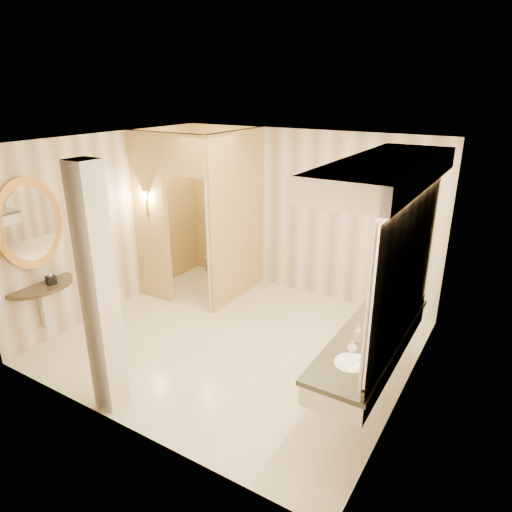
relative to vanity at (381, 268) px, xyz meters
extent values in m
plane|color=white|center=(-1.98, 0.34, -1.63)|extent=(4.50, 4.50, 0.00)
plane|color=white|center=(-1.98, 0.34, 1.07)|extent=(4.50, 4.50, 0.00)
cube|color=silver|center=(-1.98, 2.34, -0.28)|extent=(4.50, 0.02, 2.70)
cube|color=silver|center=(-1.98, -1.66, -0.28)|extent=(4.50, 0.02, 2.70)
cube|color=silver|center=(-4.23, 0.34, -0.28)|extent=(0.02, 4.00, 2.70)
cube|color=silver|center=(0.27, 0.34, -0.28)|extent=(0.02, 4.00, 2.70)
cube|color=tan|center=(-2.78, 1.59, -0.28)|extent=(0.10, 1.50, 2.70)
cube|color=tan|center=(-3.90, 0.84, -0.28)|extent=(0.65, 0.10, 2.70)
cube|color=tan|center=(-3.18, 0.84, 0.77)|extent=(0.80, 0.10, 0.60)
cube|color=silver|center=(-2.90, 1.22, -0.58)|extent=(0.28, 0.78, 2.10)
cylinder|color=gold|center=(-3.90, 0.77, -0.08)|extent=(0.03, 0.03, 0.30)
cone|color=silver|center=(-3.90, 0.77, 0.12)|extent=(0.14, 0.14, 0.14)
cube|color=silver|center=(-0.03, 0.00, -0.90)|extent=(0.60, 2.23, 0.24)
cube|color=black|center=(-0.03, 0.00, -0.78)|extent=(0.64, 2.27, 0.05)
cube|color=black|center=(0.25, 0.00, -0.71)|extent=(0.03, 2.23, 0.10)
ellipsoid|color=white|center=(-0.03, -0.60, -0.80)|extent=(0.40, 0.44, 0.15)
cylinder|color=gold|center=(0.17, -0.60, -0.67)|extent=(0.03, 0.03, 0.22)
ellipsoid|color=white|center=(-0.03, 0.60, -0.80)|extent=(0.40, 0.44, 0.15)
cylinder|color=gold|center=(0.17, 0.60, -0.67)|extent=(0.03, 0.03, 0.22)
cube|color=white|center=(0.25, 0.00, 0.07)|extent=(0.03, 2.23, 1.40)
cube|color=silver|center=(-0.03, 0.00, 0.96)|extent=(0.75, 2.43, 0.22)
cylinder|color=black|center=(-4.21, -1.01, -0.78)|extent=(0.91, 0.91, 0.05)
cube|color=silver|center=(-4.17, -1.01, -1.08)|extent=(0.10, 0.10, 0.60)
cylinder|color=gold|center=(-4.19, -1.01, 0.07)|extent=(0.07, 0.91, 0.91)
cylinder|color=white|center=(-4.15, -1.01, 0.07)|extent=(0.02, 0.73, 0.73)
cube|color=silver|center=(-2.43, -1.46, -0.28)|extent=(0.27, 0.27, 2.70)
cube|color=black|center=(-4.04, -0.93, -0.70)|extent=(0.13, 0.13, 0.11)
imported|color=white|center=(-3.08, 1.70, -1.29)|extent=(0.49, 0.72, 0.68)
imported|color=beige|center=(-0.02, 0.45, -0.68)|extent=(0.06, 0.07, 0.14)
imported|color=silver|center=(-0.09, -0.43, -0.69)|extent=(0.11, 0.11, 0.13)
imported|color=#C6B28C|center=(-0.11, -0.22, -0.66)|extent=(0.08, 0.08, 0.18)
camera|label=1|loc=(1.12, -4.21, 1.70)|focal=32.00mm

